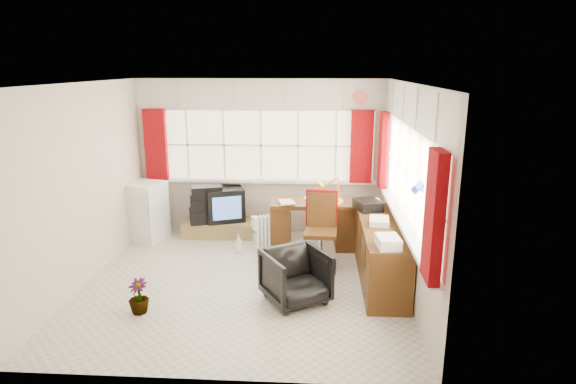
# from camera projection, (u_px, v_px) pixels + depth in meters

# --- Properties ---
(ground) EXTENTS (4.00, 4.00, 0.00)m
(ground) POSITION_uv_depth(u_px,v_px,m) (245.00, 282.00, 6.19)
(ground) COLOR beige
(ground) RESTS_ON ground
(room_walls) EXTENTS (4.00, 4.00, 4.00)m
(room_walls) POSITION_uv_depth(u_px,v_px,m) (242.00, 168.00, 5.81)
(room_walls) COLOR beige
(room_walls) RESTS_ON ground
(window_back) EXTENTS (3.70, 0.12, 3.60)m
(window_back) POSITION_uv_depth(u_px,v_px,m) (261.00, 176.00, 7.83)
(window_back) COLOR #FEECC9
(window_back) RESTS_ON room_walls
(window_right) EXTENTS (0.12, 3.70, 3.60)m
(window_right) POSITION_uv_depth(u_px,v_px,m) (402.00, 214.00, 5.84)
(window_right) COLOR #FEECC9
(window_right) RESTS_ON room_walls
(curtains) EXTENTS (3.83, 3.83, 1.15)m
(curtains) POSITION_uv_depth(u_px,v_px,m) (319.00, 158.00, 6.66)
(curtains) COLOR #9A0810
(curtains) RESTS_ON room_walls
(overhead_cabinets) EXTENTS (3.98, 3.98, 0.48)m
(overhead_cabinets) POSITION_uv_depth(u_px,v_px,m) (324.00, 99.00, 6.51)
(overhead_cabinets) COLOR beige
(overhead_cabinets) RESTS_ON room_walls
(desk) EXTENTS (1.28, 0.66, 0.76)m
(desk) POSITION_uv_depth(u_px,v_px,m) (313.00, 221.00, 7.31)
(desk) COLOR #4F3212
(desk) RESTS_ON ground
(desk_lamp) EXTENTS (0.18, 0.16, 0.42)m
(desk_lamp) POSITION_uv_depth(u_px,v_px,m) (339.00, 185.00, 6.94)
(desk_lamp) COLOR yellow
(desk_lamp) RESTS_ON desk
(task_chair) EXTENTS (0.46, 0.48, 1.06)m
(task_chair) POSITION_uv_depth(u_px,v_px,m) (321.00, 227.00, 6.58)
(task_chair) COLOR black
(task_chair) RESTS_ON ground
(office_chair) EXTENTS (0.92, 0.93, 0.62)m
(office_chair) POSITION_uv_depth(u_px,v_px,m) (296.00, 276.00, 5.61)
(office_chair) COLOR black
(office_chair) RESTS_ON ground
(radiator) EXTENTS (0.40, 0.29, 0.56)m
(radiator) POSITION_uv_depth(u_px,v_px,m) (268.00, 237.00, 7.15)
(radiator) COLOR white
(radiator) RESTS_ON ground
(credenza) EXTENTS (0.50, 2.00, 0.85)m
(credenza) POSITION_uv_depth(u_px,v_px,m) (380.00, 251.00, 6.19)
(credenza) COLOR #4F3212
(credenza) RESTS_ON ground
(file_tray) EXTENTS (0.42, 0.47, 0.13)m
(file_tray) POSITION_uv_depth(u_px,v_px,m) (368.00, 205.00, 6.69)
(file_tray) COLOR black
(file_tray) RESTS_ON credenza
(tv_bench) EXTENTS (1.40, 0.50, 0.25)m
(tv_bench) POSITION_uv_depth(u_px,v_px,m) (227.00, 228.00, 7.85)
(tv_bench) COLOR #9C814E
(tv_bench) RESTS_ON ground
(crt_tv) EXTENTS (0.75, 0.72, 0.54)m
(crt_tv) POSITION_uv_depth(u_px,v_px,m) (224.00, 204.00, 7.82)
(crt_tv) COLOR black
(crt_tv) RESTS_ON tv_bench
(hifi_stack) EXTENTS (0.65, 0.52, 0.60)m
(hifi_stack) POSITION_uv_depth(u_px,v_px,m) (207.00, 205.00, 7.71)
(hifi_stack) COLOR black
(hifi_stack) RESTS_ON tv_bench
(mini_fridge) EXTENTS (0.67, 0.68, 0.92)m
(mini_fridge) POSITION_uv_depth(u_px,v_px,m) (145.00, 211.00, 7.61)
(mini_fridge) COLOR white
(mini_fridge) RESTS_ON ground
(spray_bottle_a) EXTENTS (0.13, 0.13, 0.27)m
(spray_bottle_a) POSITION_uv_depth(u_px,v_px,m) (239.00, 244.00, 7.14)
(spray_bottle_a) COLOR white
(spray_bottle_a) RESTS_ON ground
(spray_bottle_b) EXTENTS (0.12, 0.12, 0.19)m
(spray_bottle_b) POSITION_uv_depth(u_px,v_px,m) (256.00, 236.00, 7.58)
(spray_bottle_b) COLOR #91D9CF
(spray_bottle_b) RESTS_ON ground
(flower_vase) EXTENTS (0.28, 0.28, 0.40)m
(flower_vase) POSITION_uv_depth(u_px,v_px,m) (139.00, 296.00, 5.37)
(flower_vase) COLOR black
(flower_vase) RESTS_ON ground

